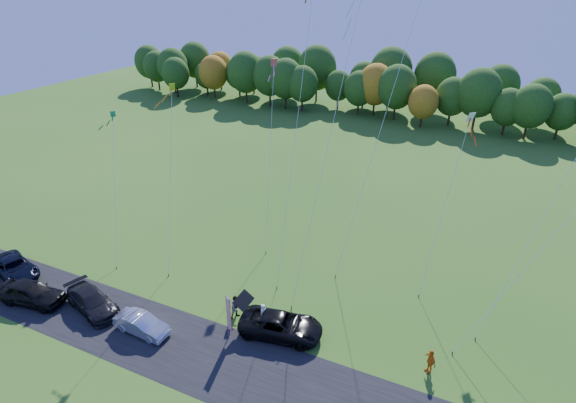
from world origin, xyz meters
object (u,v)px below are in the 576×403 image
at_px(person_east, 430,361).
at_px(feather_flag, 228,313).
at_px(silver_sedan, 141,324).
at_px(black_suv, 281,325).

distance_m(person_east, feather_flag, 13.11).
xyz_separation_m(silver_sedan, person_east, (18.64, 4.72, 0.20)).
distance_m(silver_sedan, person_east, 19.23).
bearing_deg(silver_sedan, person_east, -74.04).
distance_m(black_suv, silver_sedan, 9.64).
distance_m(silver_sedan, feather_flag, 6.39).
xyz_separation_m(black_suv, silver_sedan, (-8.84, -3.83, -0.12)).
distance_m(black_suv, person_east, 9.84).
relative_size(black_suv, feather_flag, 1.58).
height_order(silver_sedan, person_east, person_east).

